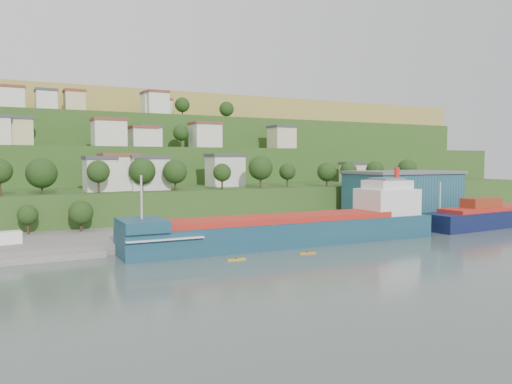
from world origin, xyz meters
TOP-DOWN VIEW (x-y plane):
  - ground at (0.00, 0.00)m, footprint 500.00×500.00m
  - quay at (20.00, 28.00)m, footprint 220.00×26.00m
  - hillside at (-0.04, 168.70)m, footprint 360.00×210.79m
  - cargo_ship_near at (4.56, 10.19)m, footprint 71.04×12.78m
  - cargo_ship_far at (73.72, 9.69)m, footprint 57.86×13.01m
  - warehouse at (51.44, 27.92)m, footprint 31.31×19.51m
  - caravan at (-52.11, 24.95)m, footprint 7.06×3.63m
  - dinghy at (-42.06, 18.36)m, footprint 3.83×1.54m
  - kayak_orange at (-0.04, -0.86)m, footprint 3.30×1.28m
  - kayak_yellow at (-14.81, -0.14)m, footprint 3.53×0.73m

SIDE VIEW (x-z plane):
  - ground at x=0.00m, z-range 0.00..0.00m
  - quay at x=20.00m, z-range -2.00..2.00m
  - hillside at x=-0.04m, z-range -47.92..48.08m
  - kayak_orange at x=-0.04m, z-range -0.17..0.65m
  - kayak_yellow at x=-14.81m, z-range -0.18..0.70m
  - dinghy at x=-42.06m, z-range 1.20..1.96m
  - cargo_ship_far at x=73.72m, z-range -5.33..10.26m
  - caravan at x=-52.11m, z-range 1.20..4.36m
  - cargo_ship_near at x=4.56m, z-range -6.19..12.01m
  - warehouse at x=51.44m, z-range 2.03..14.83m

